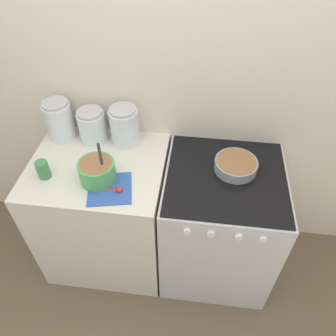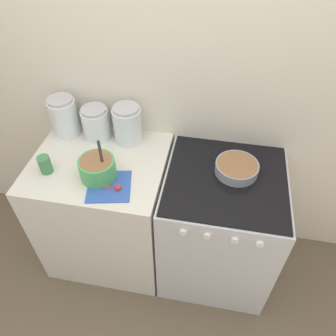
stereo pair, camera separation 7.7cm
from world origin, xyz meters
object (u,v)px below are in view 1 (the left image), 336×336
stove (218,224)px  storage_jar_right (125,128)px  baking_pan (236,165)px  tin_can (43,169)px  mixing_bowl (97,170)px  storage_jar_left (60,122)px  storage_jar_middle (92,127)px

stove → storage_jar_right: (-0.64, 0.24, 0.57)m
baking_pan → tin_can: (-1.09, -0.20, 0.02)m
stove → mixing_bowl: (-0.72, -0.12, 0.54)m
stove → mixing_bowl: size_ratio=3.43×
storage_jar_left → storage_jar_middle: (0.21, 0.00, -0.02)m
storage_jar_right → stove: bearing=-20.2°
storage_jar_left → tin_can: (0.03, -0.37, -0.06)m
baking_pan → storage_jar_right: bearing=165.9°
mixing_bowl → storage_jar_middle: (-0.13, 0.36, 0.02)m
mixing_bowl → tin_can: mixing_bowl is taller
baking_pan → tin_can: size_ratio=2.30×
storage_jar_middle → mixing_bowl: bearing=-70.0°
storage_jar_middle → storage_jar_right: bearing=0.0°
storage_jar_middle → storage_jar_left: bearing=180.0°
mixing_bowl → storage_jar_middle: bearing=110.0°
storage_jar_right → tin_can: bearing=-136.7°
stove → baking_pan: size_ratio=3.72×
storage_jar_right → tin_can: size_ratio=2.29×
stove → mixing_bowl: 0.91m
baking_pan → stove: bearing=-127.9°
stove → storage_jar_middle: (-0.85, 0.24, 0.55)m
storage_jar_right → baking_pan: bearing=-14.1°
storage_jar_left → stove: bearing=-12.6°
storage_jar_left → storage_jar_right: (0.42, 0.00, -0.00)m
storage_jar_middle → tin_can: size_ratio=1.95×
storage_jar_right → mixing_bowl: bearing=-102.7°
stove → storage_jar_middle: 1.05m
storage_jar_right → tin_can: storage_jar_right is taller
storage_jar_left → storage_jar_right: storage_jar_left is taller
mixing_bowl → tin_can: (-0.31, -0.01, -0.02)m
storage_jar_right → tin_can: 0.54m
storage_jar_left → tin_can: 0.38m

